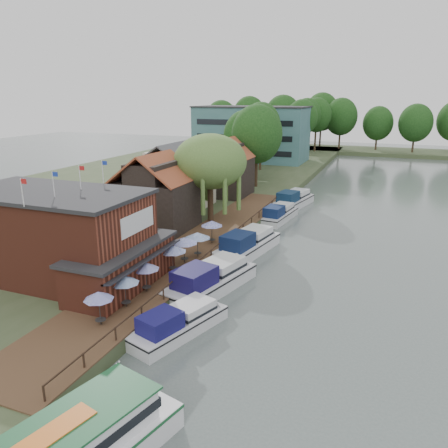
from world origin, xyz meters
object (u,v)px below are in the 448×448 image
(swan, at_px, (113,369))
(cruiser_3, at_px, (279,212))
(umbrella_2, at_px, (146,277))
(cruiser_4, at_px, (293,198))
(umbrella_4, at_px, (184,250))
(umbrella_3, at_px, (173,259))
(hotel_block, at_px, (251,133))
(cruiser_1, at_px, (211,276))
(umbrella_5, at_px, (198,245))
(cruiser_2, at_px, (248,241))
(umbrella_6, at_px, (212,232))
(cottage_a, at_px, (156,192))
(cruiser_0, at_px, (179,319))
(pub, at_px, (73,237))
(willow, at_px, (210,178))
(umbrella_1, at_px, (125,291))
(umbrella_0, at_px, (100,308))
(cottage_b, at_px, (174,175))
(cottage_c, at_px, (226,167))

(swan, bearing_deg, cruiser_3, 88.76)
(umbrella_2, relative_size, cruiser_4, 0.23)
(umbrella_4, bearing_deg, umbrella_3, -88.71)
(umbrella_2, bearing_deg, umbrella_4, 90.01)
(hotel_block, distance_m, cruiser_1, 69.88)
(umbrella_5, relative_size, cruiser_2, 0.23)
(umbrella_3, height_order, swan, umbrella_3)
(umbrella_3, bearing_deg, umbrella_6, 88.94)
(umbrella_5, xyz_separation_m, cruiser_1, (3.10, -4.23, -0.96))
(cruiser_1, bearing_deg, cottage_a, 149.30)
(umbrella_3, distance_m, cruiser_0, 8.43)
(umbrella_3, xyz_separation_m, cruiser_1, (3.56, -0.16, -0.96))
(hotel_block, xyz_separation_m, cruiser_4, (18.38, -36.44, -5.88))
(cottage_a, height_order, umbrella_2, cottage_a)
(umbrella_5, bearing_deg, cruiser_1, -53.72)
(pub, xyz_separation_m, willow, (3.50, 20.00, 1.56))
(umbrella_1, height_order, umbrella_6, same)
(umbrella_0, distance_m, cruiser_4, 40.50)
(cottage_b, distance_m, umbrella_3, 23.83)
(hotel_block, bearing_deg, swan, -77.59)
(hotel_block, distance_m, cottage_a, 56.47)
(umbrella_3, distance_m, umbrella_5, 4.10)
(cruiser_0, distance_m, cruiser_3, 29.86)
(umbrella_5, bearing_deg, cottage_b, 123.73)
(cottage_b, distance_m, swan, 36.51)
(cottage_a, xyz_separation_m, cruiser_3, (11.26, 11.65, -4.14))
(cottage_a, relative_size, cruiser_4, 0.83)
(umbrella_0, xyz_separation_m, cruiser_1, (3.75, 9.60, -0.96))
(umbrella_3, distance_m, cruiser_3, 22.94)
(pub, bearing_deg, swan, -41.98)
(cottage_a, distance_m, umbrella_3, 13.84)
(cottage_c, xyz_separation_m, willow, (3.50, -14.00, 0.96))
(cottage_c, xyz_separation_m, cruiser_2, (10.41, -20.55, -3.94))
(cottage_a, height_order, willow, willow)
(pub, relative_size, cruiser_4, 1.92)
(umbrella_1, bearing_deg, hotel_block, 101.29)
(cottage_c, xyz_separation_m, swan, (9.50, -42.55, -5.03))
(willow, relative_size, umbrella_0, 4.39)
(umbrella_4, distance_m, cruiser_4, 28.50)
(umbrella_6, bearing_deg, cruiser_1, -67.76)
(cruiser_0, distance_m, cruiser_2, 16.66)
(pub, distance_m, umbrella_1, 7.76)
(swan, bearing_deg, umbrella_5, 97.52)
(cottage_b, relative_size, cruiser_0, 1.07)
(umbrella_4, xyz_separation_m, cruiser_2, (3.61, 7.14, -0.98))
(pub, xyz_separation_m, umbrella_2, (6.80, -0.23, -2.36))
(umbrella_5, relative_size, cruiser_1, 0.22)
(umbrella_6, xyz_separation_m, cruiser_1, (3.40, -8.33, -0.96))
(umbrella_5, bearing_deg, umbrella_3, -96.37)
(cottage_c, distance_m, cruiser_3, 13.28)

